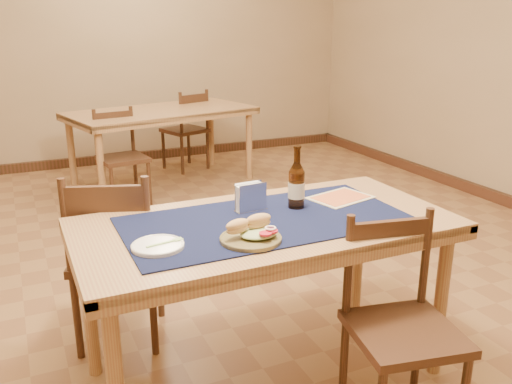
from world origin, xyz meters
name	(u,v)px	position (x,y,z in m)	size (l,w,h in m)	color
room	(200,54)	(0.00, 0.00, 1.40)	(6.04, 7.04, 2.84)	olive
main_table	(266,239)	(0.00, -0.80, 0.67)	(1.60, 0.80, 0.75)	#A0804B
placemat	(266,220)	(0.00, -0.80, 0.75)	(1.20, 0.60, 0.01)	#0E1236
baseboard	(207,288)	(0.00, 0.00, 0.05)	(6.00, 7.00, 0.10)	#432518
back_table	(162,118)	(0.40, 2.38, 0.67)	(1.89, 1.24, 0.75)	#A0804B
chair_main_far	(116,255)	(-0.55, -0.26, 0.47)	(0.54, 0.54, 0.91)	#432518
chair_main_near	(400,323)	(0.35, -1.29, 0.44)	(0.46, 0.46, 0.85)	#432518
chair_back_near	(121,155)	(-0.09, 1.96, 0.44)	(0.44, 0.44, 0.84)	#432518
chair_back_far	(187,129)	(0.79, 2.84, 0.45)	(0.51, 0.51, 0.87)	#432518
sandwich_plate	(252,234)	(-0.15, -0.98, 0.78)	(0.24, 0.24, 0.09)	brown
side_plate	(158,245)	(-0.49, -0.90, 0.76)	(0.20, 0.20, 0.02)	white
fork	(168,242)	(-0.46, -0.90, 0.77)	(0.15, 0.04, 0.00)	#9FD474
beer_bottle	(296,185)	(0.19, -0.71, 0.86)	(0.08, 0.08, 0.28)	#4B280D
napkin_holder	(251,198)	(-0.01, -0.67, 0.82)	(0.15, 0.06, 0.13)	silver
menu_card	(340,198)	(0.45, -0.68, 0.76)	(0.32, 0.27, 0.01)	beige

